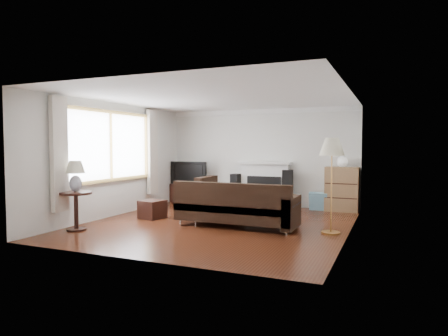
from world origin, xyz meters
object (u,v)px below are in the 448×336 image
at_px(tv_stand, 190,193).
at_px(sectional_sofa, 237,205).
at_px(floor_lamp, 331,186).
at_px(bookshelf, 342,189).
at_px(coffee_table, 255,207).
at_px(side_table, 76,211).

height_order(tv_stand, sectional_sofa, sectional_sofa).
height_order(tv_stand, floor_lamp, floor_lamp).
distance_m(bookshelf, coffee_table, 2.21).
distance_m(coffee_table, side_table, 3.74).
bearing_deg(floor_lamp, coffee_table, 146.97).
bearing_deg(side_table, sectional_sofa, 30.32).
distance_m(bookshelf, sectional_sofa, 3.09).
relative_size(tv_stand, sectional_sofa, 0.40).
bearing_deg(sectional_sofa, side_table, -149.68).
bearing_deg(tv_stand, sectional_sofa, -47.02).
relative_size(sectional_sofa, floor_lamp, 1.48).
bearing_deg(bookshelf, floor_lamp, -87.45).
relative_size(bookshelf, floor_lamp, 0.62).
bearing_deg(side_table, bookshelf, 44.20).
bearing_deg(coffee_table, tv_stand, 141.28).
height_order(tv_stand, side_table, side_table).
relative_size(tv_stand, coffee_table, 0.96).
bearing_deg(sectional_sofa, floor_lamp, 1.60).
xyz_separation_m(tv_stand, bookshelf, (4.05, 0.04, 0.27)).
bearing_deg(coffee_table, floor_lamp, -42.01).
relative_size(coffee_table, side_table, 1.49).
distance_m(coffee_table, floor_lamp, 2.26).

